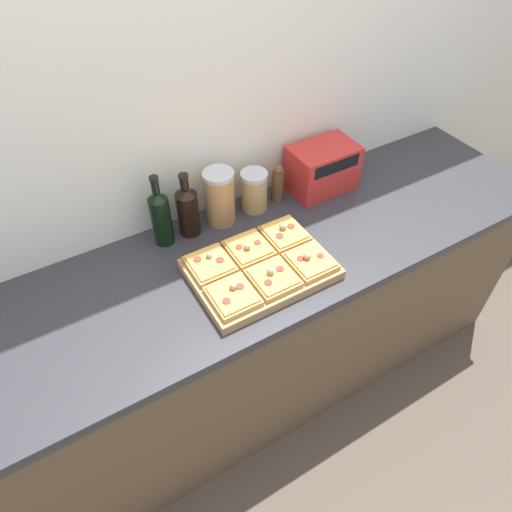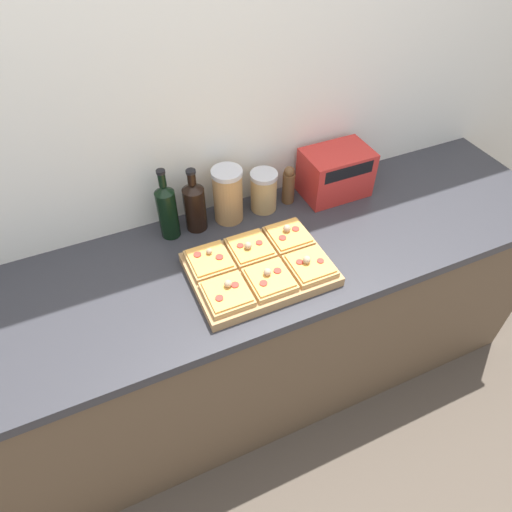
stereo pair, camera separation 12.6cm
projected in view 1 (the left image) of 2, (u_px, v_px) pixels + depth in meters
The scene contains 16 objects.
ground_plane at pixel (281, 438), 2.09m from camera, with size 12.00×12.00×0.00m, color #4C4238.
wall_back at pixel (191, 127), 1.62m from camera, with size 6.00×0.06×2.50m.
kitchen_counter at pixel (245, 331), 1.97m from camera, with size 2.63×0.67×0.89m.
cutting_board at pixel (260, 269), 1.59m from camera, with size 0.48×0.35×0.04m, color #A37A4C.
pizza_slice_back_left at pixel (210, 264), 1.56m from camera, with size 0.14×0.15×0.05m.
pizza_slice_back_center at pixel (248, 248), 1.62m from camera, with size 0.14×0.15×0.05m.
pizza_slice_back_right at pixel (285, 233), 1.67m from camera, with size 0.14×0.15×0.06m.
pizza_slice_front_left at pixel (233, 296), 1.46m from camera, with size 0.14×0.15×0.05m.
pizza_slice_front_center at pixel (273, 278), 1.52m from camera, with size 0.14×0.15×0.05m.
pizza_slice_front_right at pixel (311, 261), 1.57m from camera, with size 0.14×0.15×0.06m.
olive_oil_bottle at pixel (161, 216), 1.63m from camera, with size 0.07×0.07×0.29m.
wine_bottle at pixel (188, 210), 1.68m from camera, with size 0.08×0.08×0.26m.
grain_jar_tall at pixel (220, 197), 1.73m from camera, with size 0.12×0.12×0.22m.
grain_jar_short at pixel (254, 191), 1.80m from camera, with size 0.11×0.11×0.17m.
pepper_mill at pixel (278, 183), 1.84m from camera, with size 0.05×0.05×0.17m.
toaster_oven at pixel (322, 168), 1.89m from camera, with size 0.30×0.18×0.20m.
Camera 1 is at (-0.55, -0.70, 2.07)m, focal length 32.00 mm.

